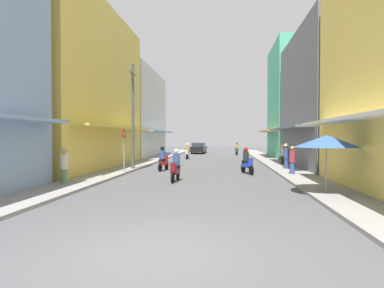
% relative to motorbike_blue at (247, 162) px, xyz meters
% --- Properties ---
extents(ground_plane, '(99.61, 99.61, 0.00)m').
position_rel_motorbike_blue_xyz_m(ground_plane, '(-2.62, 5.85, -0.70)').
color(ground_plane, '#4C4C4F').
extents(sidewalk_left, '(1.95, 53.28, 0.12)m').
position_rel_motorbike_blue_xyz_m(sidewalk_left, '(-7.95, 5.85, -0.64)').
color(sidewalk_left, gray).
rests_on(sidewalk_left, ground).
extents(sidewalk_right, '(1.95, 53.28, 0.12)m').
position_rel_motorbike_blue_xyz_m(sidewalk_right, '(2.71, 5.85, -0.64)').
color(sidewalk_right, gray).
rests_on(sidewalk_right, ground).
extents(building_left_mid, '(7.05, 13.65, 10.99)m').
position_rel_motorbike_blue_xyz_m(building_left_mid, '(-11.92, 2.21, 4.79)').
color(building_left_mid, '#EFD159').
rests_on(building_left_mid, ground).
extents(building_left_far, '(7.05, 11.77, 9.41)m').
position_rel_motorbike_blue_xyz_m(building_left_far, '(-11.92, 15.33, 4.00)').
color(building_left_far, silver).
rests_on(building_left_far, ground).
extents(building_right_mid, '(7.05, 11.18, 9.63)m').
position_rel_motorbike_blue_xyz_m(building_right_mid, '(6.67, 4.57, 4.11)').
color(building_right_mid, slate).
rests_on(building_right_mid, ground).
extents(building_right_far, '(7.05, 8.11, 11.74)m').
position_rel_motorbike_blue_xyz_m(building_right_far, '(6.67, 14.93, 5.16)').
color(building_right_far, '#4CB28C').
rests_on(building_right_far, ground).
extents(motorbike_blue, '(0.74, 1.74, 1.58)m').
position_rel_motorbike_blue_xyz_m(motorbike_blue, '(0.00, 0.00, 0.00)').
color(motorbike_blue, black).
rests_on(motorbike_blue, ground).
extents(motorbike_red, '(0.56, 1.80, 1.58)m').
position_rel_motorbike_blue_xyz_m(motorbike_red, '(-5.23, 1.16, 0.00)').
color(motorbike_red, black).
rests_on(motorbike_red, ground).
extents(motorbike_white, '(0.55, 1.81, 1.58)m').
position_rel_motorbike_blue_xyz_m(motorbike_white, '(-4.99, 12.05, 0.00)').
color(motorbike_white, black).
rests_on(motorbike_white, ground).
extents(motorbike_maroon, '(0.55, 1.81, 1.58)m').
position_rel_motorbike_blue_xyz_m(motorbike_maroon, '(-3.68, -3.55, 0.00)').
color(motorbike_maroon, black).
rests_on(motorbike_maroon, ground).
extents(motorbike_green, '(0.55, 1.81, 1.58)m').
position_rel_motorbike_blue_xyz_m(motorbike_green, '(0.16, 20.08, 0.00)').
color(motorbike_green, black).
rests_on(motorbike_green, ground).
extents(parked_car, '(1.97, 4.19, 1.45)m').
position_rel_motorbike_blue_xyz_m(parked_car, '(-4.75, 22.88, 0.04)').
color(parked_car, black).
rests_on(parked_car, ground).
extents(pedestrian_midway, '(0.44, 0.44, 1.77)m').
position_rel_motorbike_blue_xyz_m(pedestrian_midway, '(2.68, 2.20, 0.29)').
color(pedestrian_midway, '#334C8C').
rests_on(pedestrian_midway, ground).
extents(pedestrian_crossing, '(0.44, 0.44, 1.72)m').
position_rel_motorbike_blue_xyz_m(pedestrian_crossing, '(-8.29, -5.56, 0.26)').
color(pedestrian_crossing, '#598C59').
rests_on(pedestrian_crossing, ground).
extents(pedestrian_far, '(0.34, 0.34, 1.66)m').
position_rel_motorbike_blue_xyz_m(pedestrian_far, '(2.43, -0.76, 0.13)').
color(pedestrian_far, '#334C8C').
rests_on(pedestrian_far, ground).
extents(pedestrian_foreground, '(0.34, 0.34, 1.61)m').
position_rel_motorbike_blue_xyz_m(pedestrian_foreground, '(3.08, 5.61, 0.10)').
color(pedestrian_foreground, '#262628').
rests_on(pedestrian_foreground, ground).
extents(vendor_umbrella, '(2.35, 2.35, 2.23)m').
position_rel_motorbike_blue_xyz_m(vendor_umbrella, '(2.43, -6.60, 1.30)').
color(vendor_umbrella, '#99999E').
rests_on(vendor_umbrella, ground).
extents(utility_pole, '(0.20, 1.20, 6.87)m').
position_rel_motorbike_blue_xyz_m(utility_pole, '(-7.23, 1.17, 2.81)').
color(utility_pole, '#4C4C4F').
rests_on(utility_pole, ground).
extents(street_sign_no_entry, '(0.07, 0.60, 2.65)m').
position_rel_motorbike_blue_xyz_m(street_sign_no_entry, '(-7.13, -0.94, 1.01)').
color(street_sign_no_entry, gray).
rests_on(street_sign_no_entry, ground).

